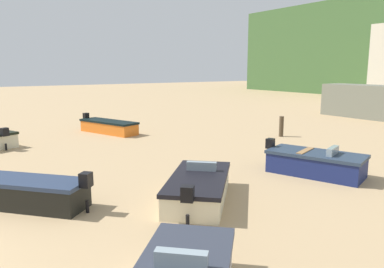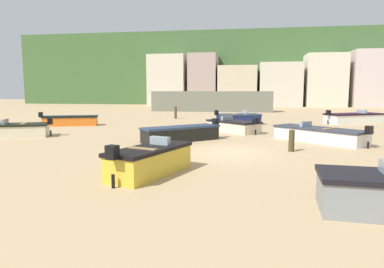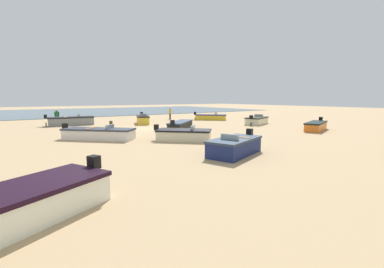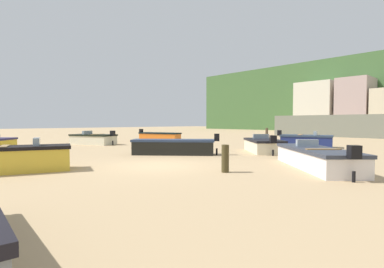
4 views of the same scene
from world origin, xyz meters
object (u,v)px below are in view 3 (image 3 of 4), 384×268
(boat_yellow_2, at_px, (211,117))
(beach_walker_foreground, at_px, (170,113))
(boat_cream_8, at_px, (184,135))
(boat_navy_9, at_px, (235,146))
(boat_black_1, at_px, (181,126))
(boat_grey_4, at_px, (71,121))
(beach_walker_distant, at_px, (57,115))
(boat_white_0, at_px, (99,134))
(boat_cream_5, at_px, (257,120))
(boat_yellow_6, at_px, (143,120))
(boat_orange_7, at_px, (316,126))
(mooring_post_near_water, at_px, (111,127))

(boat_yellow_2, relative_size, beach_walker_foreground, 2.56)
(boat_cream_8, distance_m, boat_navy_9, 5.25)
(boat_black_1, bearing_deg, boat_grey_4, 173.58)
(boat_cream_8, relative_size, beach_walker_distant, 2.38)
(boat_yellow_2, distance_m, beach_walker_foreground, 5.67)
(boat_white_0, relative_size, boat_yellow_2, 1.14)
(boat_black_1, distance_m, boat_navy_9, 10.37)
(boat_black_1, bearing_deg, boat_cream_5, 47.12)
(beach_walker_foreground, bearing_deg, boat_white_0, 142.96)
(beach_walker_foreground, distance_m, beach_walker_distant, 13.86)
(boat_black_1, xyz_separation_m, boat_yellow_6, (0.46, -7.63, 0.06))
(boat_orange_7, relative_size, beach_walker_foreground, 2.74)
(beach_walker_foreground, xyz_separation_m, beach_walker_distant, (13.57, -2.81, 0.00))
(boat_grey_4, relative_size, beach_walker_distant, 2.99)
(boat_cream_8, bearing_deg, boat_white_0, -85.73)
(boat_yellow_2, distance_m, boat_navy_9, 21.04)
(boat_navy_9, bearing_deg, boat_yellow_6, -27.60)
(boat_white_0, height_order, boat_yellow_2, boat_white_0)
(boat_orange_7, bearing_deg, beach_walker_distant, 22.90)
(boat_yellow_2, height_order, boat_navy_9, boat_navy_9)
(boat_cream_8, xyz_separation_m, boat_navy_9, (0.15, 5.25, 0.05))
(boat_yellow_2, bearing_deg, boat_black_1, -7.59)
(boat_yellow_2, xyz_separation_m, beach_walker_distant, (17.80, -6.54, 0.56))
(boat_grey_4, relative_size, boat_cream_5, 1.23)
(boat_cream_8, relative_size, beach_walker_foreground, 2.38)
(boat_navy_9, xyz_separation_m, beach_walker_distant, (5.79, -23.81, 0.51))
(mooring_post_near_water, bearing_deg, beach_walker_distant, -75.53)
(boat_orange_7, bearing_deg, mooring_post_near_water, 40.54)
(boat_yellow_2, bearing_deg, boat_navy_9, 9.32)
(boat_white_0, relative_size, beach_walker_distant, 2.92)
(boat_black_1, relative_size, mooring_post_near_water, 4.19)
(boat_white_0, height_order, mooring_post_near_water, boat_white_0)
(boat_yellow_2, bearing_deg, boat_cream_8, -0.47)
(boat_white_0, bearing_deg, mooring_post_near_water, -165.90)
(boat_grey_4, xyz_separation_m, beach_walker_distant, (1.00, -3.44, 0.48))
(boat_black_1, distance_m, boat_cream_8, 5.42)
(boat_yellow_6, relative_size, boat_orange_7, 0.85)
(boat_yellow_2, xyz_separation_m, boat_orange_7, (-1.08, 14.14, 0.01))
(boat_white_0, xyz_separation_m, boat_yellow_6, (-6.97, -8.56, 0.08))
(boat_yellow_2, relative_size, boat_yellow_6, 1.10)
(beach_walker_foreground, bearing_deg, boat_yellow_2, -122.28)
(boat_cream_8, bearing_deg, boat_navy_9, 41.09)
(boat_yellow_6, xyz_separation_m, mooring_post_near_water, (5.14, 5.31, 0.01))
(boat_orange_7, bearing_deg, boat_white_0, 52.02)
(boat_navy_9, xyz_separation_m, mooring_post_near_water, (2.82, -12.31, 0.04))
(boat_grey_4, distance_m, boat_orange_7, 24.83)
(boat_cream_8, bearing_deg, beach_walker_foreground, -163.07)
(boat_cream_5, bearing_deg, boat_navy_9, -75.59)
(beach_walker_distant, bearing_deg, boat_grey_4, -60.35)
(boat_grey_4, relative_size, boat_cream_8, 1.26)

